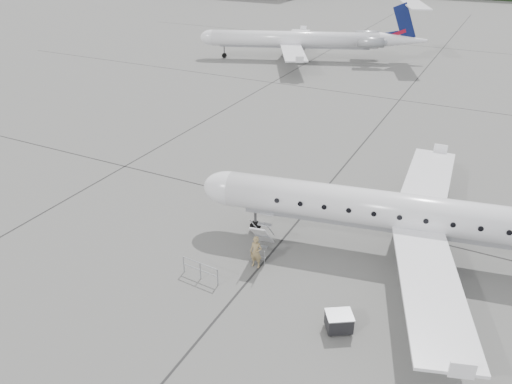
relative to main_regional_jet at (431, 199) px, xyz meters
The scene contains 7 objects.
ground 5.43m from the main_regional_jet, 124.30° to the right, with size 320.00×320.00×0.00m, color slate.
main_regional_jet is the anchor object (origin of this frame).
airstair 9.28m from the main_regional_jet, 154.81° to the right, with size 0.85×2.26×2.32m, color white, non-canonical shape.
passenger 9.72m from the main_regional_jet, 147.16° to the right, with size 0.68×0.45×1.87m, color #998253.
safety_railing 12.76m from the main_regional_jet, 143.54° to the right, with size 2.20×0.08×1.00m, color #919499, non-canonical shape.
baggage_cart 8.65m from the main_regional_jet, 106.21° to the right, with size 1.15×0.93×1.00m, color black, non-canonical shape.
bg_regional_left 47.97m from the main_regional_jet, 121.76° to the left, with size 29.42×21.18×7.72m, color white, non-canonical shape.
Camera 1 is at (4.48, -21.54, 16.32)m, focal length 35.00 mm.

